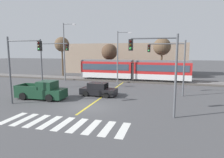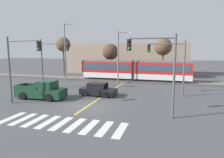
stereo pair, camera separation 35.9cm
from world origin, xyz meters
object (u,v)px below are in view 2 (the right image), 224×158
Objects in this scene: bare_tree_west at (110,52)px; pickup_truck at (42,91)px; street_lamp_centre at (120,54)px; bare_tree_east at (163,47)px; traffic_light_near_right at (158,63)px; traffic_light_near_left at (19,60)px; traffic_light_mid_right at (172,59)px; sedan_crossing at (98,90)px; bare_tree_far_west at (63,45)px; light_rail_tram at (134,69)px; street_lamp_west at (66,49)px; traffic_light_mid_left at (50,57)px.

pickup_truck is at bearing -95.12° from bare_tree_west.
bare_tree_east is (6.32, 7.19, 1.19)m from street_lamp_centre.
street_lamp_centre is at bearing 114.95° from traffic_light_near_right.
traffic_light_near_left reaches higher than traffic_light_mid_right.
sedan_crossing is 0.54× the size of bare_tree_far_west.
bare_tree_west is at bearing 179.20° from bare_tree_east.
bare_tree_east is (4.45, 4.17, 3.84)m from light_rail_tram.
street_lamp_centre is at bearing -62.83° from bare_tree_west.
sedan_crossing is 0.65× the size of bare_tree_west.
light_rail_tram is 2.46× the size of bare_tree_east.
street_lamp_west reaches higher than pickup_truck.
bare_tree_west is at bearing 115.69° from traffic_light_near_right.
sedan_crossing is at bearing -99.34° from light_rail_tram.
pickup_truck is (-7.39, -15.37, -1.21)m from light_rail_tram.
sedan_crossing is 9.80m from traffic_light_near_right.
traffic_light_mid_left is (-15.75, -0.26, 0.13)m from traffic_light_mid_right.
traffic_light_mid_right is 0.85× the size of bare_tree_east.
pickup_truck is 0.68× the size of bare_tree_far_west.
traffic_light_mid_right is 0.95× the size of traffic_light_mid_left.
traffic_light_mid_left is (-1.83, 7.88, 0.08)m from traffic_light_near_left.
traffic_light_mid_right is (13.92, 8.14, -0.05)m from traffic_light_near_left.
street_lamp_centre is (6.02, 14.92, 0.39)m from traffic_light_near_left.
sedan_crossing is 21.60m from bare_tree_far_west.
street_lamp_centre is at bearing -121.64° from light_rail_tram.
bare_tree_west is (-5.63, 4.31, 2.88)m from light_rail_tram.
light_rail_tram is 1.88× the size of street_lamp_west.
sedan_crossing is at bearing 44.11° from traffic_light_near_left.
street_lamp_west is at bearing -156.11° from bare_tree_east.
sedan_crossing is 18.40m from bare_tree_east.
traffic_light_near_right is at bearing -88.36° from bare_tree_east.
traffic_light_mid_left reaches higher than traffic_light_mid_right.
sedan_crossing is 14.13m from street_lamp_west.
pickup_truck is 0.66× the size of street_lamp_centre.
light_rail_tram is 2.89× the size of traffic_light_mid_right.
traffic_light_near_left is (-5.87, -5.69, 3.61)m from sedan_crossing.
bare_tree_east is (-1.59, 13.97, 1.63)m from traffic_light_mid_right.
street_lamp_centre is at bearing -131.29° from bare_tree_east.
traffic_light_near_right is 0.86× the size of bare_tree_east.
pickup_truck is 0.72× the size of bare_tree_east.
street_lamp_centre is at bearing 68.03° from traffic_light_near_left.
bare_tree_far_west is at bearing 113.50° from pickup_truck.
bare_tree_far_west is at bearing 167.29° from light_rail_tram.
street_lamp_west is (-1.66, 7.22, 1.13)m from traffic_light_mid_left.
traffic_light_mid_right reaches higher than light_rail_tram.
traffic_light_near_right reaches higher than traffic_light_mid_right.
light_rail_tram is at bearing 64.32° from pickup_truck.
street_lamp_centre is (-1.86, -3.03, 2.65)m from light_rail_tram.
traffic_light_mid_right is 18.32m from bare_tree_west.
bare_tree_east reaches higher than traffic_light_near_left.
traffic_light_mid_left is 0.69× the size of street_lamp_west.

